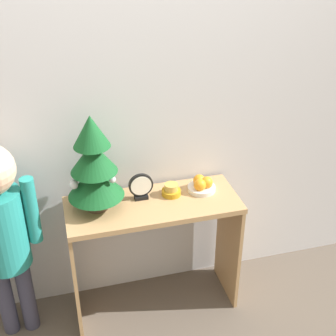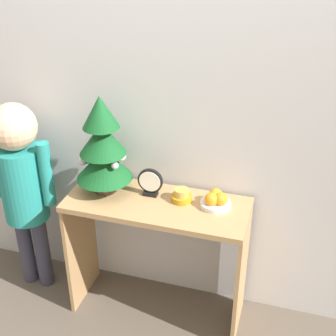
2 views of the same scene
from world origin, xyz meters
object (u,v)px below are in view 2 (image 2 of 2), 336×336
(mini_tree, at_px, (103,147))
(singing_bowl, at_px, (182,196))
(child_figure, at_px, (22,177))
(fruit_bowl, at_px, (216,200))
(desk_clock, at_px, (150,183))

(mini_tree, xyz_separation_m, singing_bowl, (0.41, 0.02, -0.23))
(singing_bowl, relative_size, child_figure, 0.09)
(fruit_bowl, bearing_deg, mini_tree, -178.08)
(mini_tree, distance_m, child_figure, 0.55)
(mini_tree, relative_size, child_figure, 0.45)
(desk_clock, bearing_deg, fruit_bowl, -0.69)
(mini_tree, bearing_deg, fruit_bowl, 1.92)
(fruit_bowl, relative_size, child_figure, 0.13)
(mini_tree, xyz_separation_m, child_figure, (-0.49, -0.03, -0.24))
(singing_bowl, height_order, desk_clock, desk_clock)
(fruit_bowl, height_order, child_figure, child_figure)
(mini_tree, height_order, singing_bowl, mini_tree)
(mini_tree, bearing_deg, singing_bowl, 2.77)
(fruit_bowl, relative_size, desk_clock, 1.02)
(mini_tree, distance_m, singing_bowl, 0.47)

